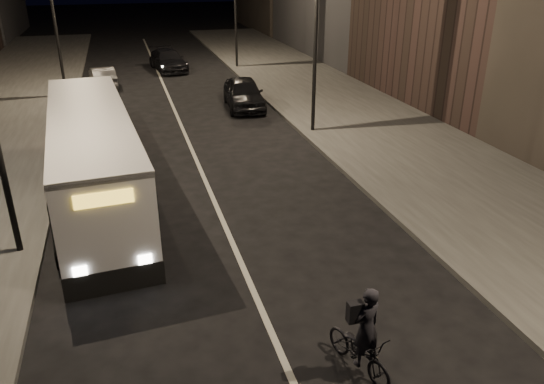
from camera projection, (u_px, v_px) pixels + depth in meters
ground at (260, 307)px, 12.12m from camera, size 180.00×180.00×0.00m
sidewalk_right at (353, 115)px, 26.52m from camera, size 7.00×70.00×0.16m
streetlight_right_mid at (310, 9)px, 21.82m from camera, size 1.20×0.44×8.12m
city_bus at (93, 155)px, 16.67m from camera, size 3.28×11.16×2.97m
cyclist_on_bicycle at (361, 344)px, 9.97m from camera, size 1.08×1.82×1.98m
car_near at (244, 93)px, 27.78m from camera, size 2.23×4.75×1.57m
car_mid at (103, 77)px, 32.32m from camera, size 1.80×3.93×1.25m
car_far at (168, 60)px, 37.14m from camera, size 2.63×5.09×1.41m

